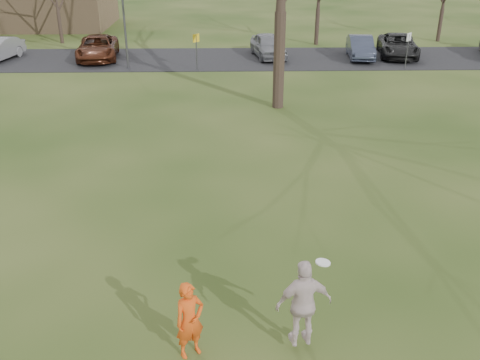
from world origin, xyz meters
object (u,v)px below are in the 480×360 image
car_2 (98,48)px  player_defender (190,320)px  car_4 (268,46)px  car_6 (398,45)px  catching_play (304,303)px  car_5 (360,47)px

car_2 → player_defender: bearing=-81.2°
car_4 → car_6: car_4 is taller
car_2 → catching_play: 27.28m
car_2 → car_4: car_4 is taller
car_5 → catching_play: (-6.96, -25.44, 0.38)m
car_2 → car_4: 10.58m
player_defender → car_2: (-7.21, 25.70, -0.06)m
car_2 → car_5: bearing=-7.6°
car_6 → car_5: bearing=-159.2°
player_defender → catching_play: bearing=-29.1°
catching_play → car_4: bearing=87.3°
car_2 → car_6: 18.78m
player_defender → catching_play: size_ratio=0.85×
car_2 → car_6: car_2 is taller
player_defender → car_6: bearing=35.2°
player_defender → catching_play: catching_play is taller
car_4 → catching_play: size_ratio=2.27×
car_4 → catching_play: bearing=-102.2°
car_2 → car_5: car_2 is taller
player_defender → car_6: size_ratio=0.32×
player_defender → car_2: 26.69m
catching_play → car_6: bearing=70.0°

